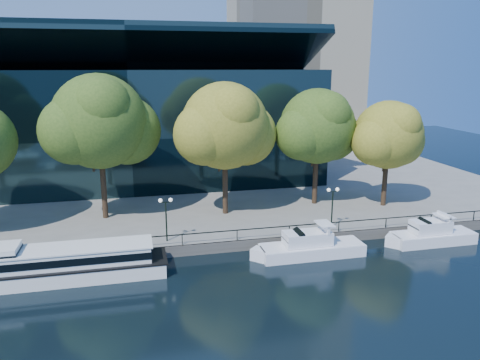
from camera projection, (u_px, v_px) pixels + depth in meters
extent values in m
plane|color=black|center=(187.00, 270.00, 38.74)|extent=(160.00, 160.00, 0.00)
cube|color=slate|center=(159.00, 171.00, 73.15)|extent=(90.00, 67.00, 1.00)
cube|color=#47443F|center=(183.00, 251.00, 41.51)|extent=(90.00, 0.25, 1.00)
cube|color=black|center=(182.00, 235.00, 41.35)|extent=(88.20, 0.08, 0.08)
cube|color=black|center=(182.00, 240.00, 41.47)|extent=(0.07, 0.07, 0.90)
cube|color=black|center=(130.00, 127.00, 66.23)|extent=(50.00, 24.00, 16.00)
cube|color=black|center=(126.00, 58.00, 60.18)|extent=(50.00, 17.14, 7.86)
cube|color=white|center=(70.00, 271.00, 37.14)|extent=(14.97, 3.64, 1.18)
cube|color=black|center=(69.00, 264.00, 37.00)|extent=(15.27, 3.71, 0.13)
cube|color=white|center=(76.00, 256.00, 36.95)|extent=(11.68, 2.98, 1.28)
cube|color=black|center=(76.00, 255.00, 36.94)|extent=(11.83, 3.05, 0.59)
cube|color=white|center=(75.00, 247.00, 36.79)|extent=(11.98, 3.13, 0.11)
cube|color=white|center=(6.00, 258.00, 35.77)|extent=(1.92, 2.54, 1.92)
cube|color=black|center=(6.00, 255.00, 35.72)|extent=(1.98, 2.62, 0.75)
cube|color=white|center=(312.00, 250.00, 41.56)|extent=(9.27, 2.65, 1.06)
cube|color=white|center=(262.00, 255.00, 40.54)|extent=(2.03, 2.03, 1.06)
cube|color=white|center=(312.00, 244.00, 41.43)|extent=(9.08, 2.60, 0.07)
cube|color=white|center=(307.00, 238.00, 41.17)|extent=(4.17, 1.99, 1.15)
cube|color=black|center=(294.00, 238.00, 40.89)|extent=(1.83, 1.91, 1.45)
cube|color=white|center=(324.00, 228.00, 41.32)|extent=(0.22, 2.07, 0.71)
cube|color=white|center=(325.00, 224.00, 41.24)|extent=(1.24, 2.07, 0.13)
cube|color=white|center=(433.00, 238.00, 44.50)|extent=(7.98, 2.48, 1.06)
cube|color=white|center=(395.00, 241.00, 43.62)|extent=(1.96, 1.96, 1.06)
cube|color=white|center=(433.00, 232.00, 44.37)|extent=(7.82, 2.43, 0.07)
cube|color=white|center=(430.00, 226.00, 44.13)|extent=(3.59, 1.86, 1.15)
cube|color=black|center=(421.00, 226.00, 43.88)|extent=(1.62, 1.79, 1.34)
cube|color=white|center=(444.00, 217.00, 44.23)|extent=(0.22, 1.94, 0.71)
cube|color=white|center=(444.00, 216.00, 44.21)|extent=(1.24, 1.94, 0.13)
cylinder|color=black|center=(103.00, 180.00, 48.07)|extent=(0.56, 0.56, 8.06)
cylinder|color=black|center=(106.00, 149.00, 47.61)|extent=(1.25, 1.91, 4.02)
cylinder|color=black|center=(97.00, 153.00, 47.01)|extent=(1.15, 1.31, 3.60)
sphere|color=#324E18|center=(99.00, 121.00, 46.63)|extent=(9.51, 9.51, 9.51)
sphere|color=#324E18|center=(127.00, 131.00, 48.84)|extent=(7.13, 7.13, 7.13)
sphere|color=#324E18|center=(73.00, 131.00, 45.37)|extent=(6.65, 6.65, 6.65)
sphere|color=#324E18|center=(102.00, 106.00, 44.54)|extent=(5.70, 5.70, 5.70)
cylinder|color=black|center=(225.00, 179.00, 49.60)|extent=(0.56, 0.56, 7.55)
cylinder|color=black|center=(229.00, 151.00, 49.20)|extent=(1.20, 1.82, 3.78)
cylinder|color=black|center=(222.00, 155.00, 48.59)|extent=(1.10, 1.25, 3.38)
sphere|color=olive|center=(225.00, 126.00, 48.26)|extent=(9.05, 9.05, 9.05)
sphere|color=olive|center=(245.00, 134.00, 50.36)|extent=(6.79, 6.79, 6.79)
sphere|color=olive|center=(204.00, 134.00, 47.06)|extent=(6.34, 6.34, 6.34)
sphere|color=olive|center=(233.00, 112.00, 46.27)|extent=(5.43, 5.43, 5.43)
cylinder|color=black|center=(315.00, 173.00, 53.30)|extent=(0.56, 0.56, 7.14)
cylinder|color=black|center=(320.00, 148.00, 52.93)|extent=(1.15, 1.73, 3.58)
cylinder|color=black|center=(314.00, 152.00, 52.32)|extent=(1.06, 1.20, 3.20)
sphere|color=#324E18|center=(317.00, 126.00, 52.03)|extent=(8.38, 8.38, 8.38)
sphere|color=#324E18|center=(331.00, 133.00, 53.97)|extent=(6.29, 6.29, 6.29)
sphere|color=#324E18|center=(302.00, 134.00, 50.92)|extent=(5.87, 5.87, 5.87)
sphere|color=#324E18|center=(327.00, 114.00, 50.18)|extent=(5.03, 5.03, 5.03)
cylinder|color=black|center=(385.00, 178.00, 52.61)|extent=(0.56, 0.56, 6.46)
cylinder|color=black|center=(390.00, 155.00, 52.31)|extent=(1.07, 1.60, 3.25)
cylinder|color=black|center=(385.00, 158.00, 51.69)|extent=(0.99, 1.11, 2.90)
sphere|color=olive|center=(388.00, 135.00, 51.46)|extent=(7.54, 7.54, 7.54)
sphere|color=olive|center=(399.00, 141.00, 53.21)|extent=(5.65, 5.65, 5.65)
sphere|color=olive|center=(376.00, 142.00, 50.47)|extent=(5.28, 5.28, 5.28)
sphere|color=olive|center=(400.00, 124.00, 49.80)|extent=(4.52, 4.52, 4.52)
cylinder|color=black|center=(166.00, 222.00, 42.06)|extent=(0.14, 0.14, 3.60)
cube|color=black|center=(166.00, 202.00, 41.62)|extent=(0.90, 0.06, 0.06)
sphere|color=white|center=(160.00, 200.00, 41.47)|extent=(0.36, 0.36, 0.36)
sphere|color=white|center=(171.00, 200.00, 41.67)|extent=(0.36, 0.36, 0.36)
cylinder|color=black|center=(332.00, 210.00, 45.59)|extent=(0.14, 0.14, 3.60)
cube|color=black|center=(333.00, 192.00, 45.15)|extent=(0.90, 0.06, 0.06)
sphere|color=white|center=(329.00, 190.00, 45.01)|extent=(0.36, 0.36, 0.36)
sphere|color=white|center=(337.00, 189.00, 45.21)|extent=(0.36, 0.36, 0.36)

